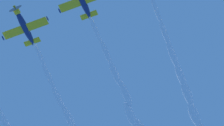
{
  "coord_description": "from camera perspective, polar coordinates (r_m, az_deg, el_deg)",
  "views": [
    {
      "loc": [
        27.6,
        6.05,
        1.87
      ],
      "look_at": [
        -7.34,
        13.49,
        94.71
      ],
      "focal_mm": 77.04,
      "sensor_mm": 36.0,
      "label": 1
    }
  ],
  "objects": [
    {
      "name": "airplane_outer_left",
      "position": [
        99.16,
        -10.4,
        4.37
      ],
      "size": [
        8.75,
        9.19,
        3.19
      ],
      "color": "navy"
    },
    {
      "name": "smoke_trail_right_wingman",
      "position": [
        104.18,
        2.56,
        -6.08
      ],
      "size": [
        31.44,
        22.46,
        2.26
      ],
      "color": "white"
    },
    {
      "name": "smoke_trail_left_wingman",
      "position": [
        104.09,
        9.04,
        -3.91
      ],
      "size": [
        31.66,
        21.96,
        2.26
      ],
      "color": "white"
    }
  ]
}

